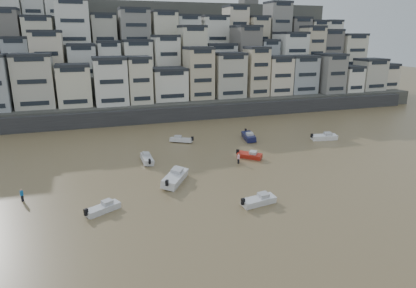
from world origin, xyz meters
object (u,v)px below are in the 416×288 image
object	(u,v)px
boat_i	(249,135)
person_blue	(22,195)
boat_f	(147,158)
person_pink	(239,159)
boat_j	(103,207)
boat_a	(259,200)
boat_e	(250,155)
boat_g	(324,136)
boat_c	(175,177)
boat_h	(181,139)

from	to	relation	value
boat_i	person_blue	xyz separation A→B (m)	(-40.02, -17.69, 0.00)
boat_f	person_pink	world-z (taller)	person_pink
boat_i	boat_j	world-z (taller)	boat_i
boat_a	boat_e	bearing A→B (deg)	59.59
boat_e	boat_j	bearing A→B (deg)	-108.08
boat_a	boat_f	bearing A→B (deg)	107.79
boat_j	person_pink	bearing A→B (deg)	-2.79
boat_f	person_pink	distance (m)	15.40
boat_e	boat_g	bearing A→B (deg)	61.93
boat_f	boat_g	bearing A→B (deg)	-86.49
boat_f	boat_c	bearing A→B (deg)	-167.44
boat_e	boat_c	bearing A→B (deg)	-110.90
boat_c	boat_f	xyz separation A→B (m)	(-2.32, 10.40, -0.22)
boat_j	boat_g	distance (m)	48.68
boat_i	person_blue	world-z (taller)	person_blue
boat_e	boat_h	bearing A→B (deg)	167.57
boat_j	boat_e	distance (m)	28.52
boat_j	boat_a	world-z (taller)	boat_a
person_blue	boat_j	bearing A→B (deg)	-33.55
boat_g	boat_h	size ratio (longest dim) A/B	1.17
boat_j	boat_i	bearing A→B (deg)	9.55
boat_c	boat_e	xyz separation A→B (m)	(14.92, 6.70, -0.32)
boat_g	person_blue	distance (m)	55.95
boat_h	boat_i	bearing A→B (deg)	-159.30
boat_a	person_blue	size ratio (longest dim) A/B	2.88
boat_h	person_pink	distance (m)	16.56
boat_h	boat_e	bearing A→B (deg)	153.47
boat_c	boat_f	size ratio (longest dim) A/B	1.30
boat_e	person_pink	xyz separation A→B (m)	(-2.90, -1.91, 0.23)
boat_i	boat_a	xyz separation A→B (m)	(-11.55, -28.27, -0.18)
boat_a	person_blue	xyz separation A→B (m)	(-28.47, 10.58, 0.19)
boat_a	boat_h	world-z (taller)	boat_a
boat_f	boat_g	distance (m)	36.77
person_blue	person_pink	size ratio (longest dim) A/B	1.00
boat_g	person_pink	bearing A→B (deg)	-151.71
boat_h	person_pink	xyz separation A→B (m)	(5.81, -15.51, 0.20)
boat_i	person_pink	distance (m)	15.24
boat_g	person_blue	xyz separation A→B (m)	(-54.54, -12.47, 0.09)
boat_e	person_pink	bearing A→B (deg)	-101.78
boat_j	boat_c	bearing A→B (deg)	1.86
boat_g	person_pink	distance (m)	23.70
boat_i	boat_e	distance (m)	12.21
person_blue	boat_i	bearing A→B (deg)	23.84
boat_f	person_pink	size ratio (longest dim) A/B	3.12
boat_c	boat_i	world-z (taller)	boat_c
boat_a	person_pink	xyz separation A→B (m)	(3.71, 15.20, 0.19)
boat_j	boat_e	xyz separation A→B (m)	(25.41, 12.94, -0.00)
boat_g	boat_h	distance (m)	29.19
boat_c	boat_f	distance (m)	10.66
boat_e	person_blue	bearing A→B (deg)	-124.54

